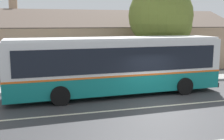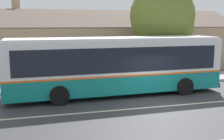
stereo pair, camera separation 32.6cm
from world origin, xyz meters
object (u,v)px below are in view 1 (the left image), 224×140
street_tree_primary (163,18)px  bench_down_street (56,80)px  transit_bus (116,64)px  bus_stop_sign (194,58)px

street_tree_primary → bench_down_street: bearing=-171.0°
bench_down_street → street_tree_primary: 8.95m
bench_down_street → street_tree_primary: bearing=9.0°
transit_bus → bench_down_street: bearing=142.0°
street_tree_primary → bus_stop_sign: 3.73m
transit_bus → street_tree_primary: street_tree_primary is taller
transit_bus → street_tree_primary: 6.63m
street_tree_primary → bus_stop_sign: bearing=-44.3°
bench_down_street → bus_stop_sign: (9.68, -0.42, 1.07)m
bench_down_street → bus_stop_sign: size_ratio=0.69×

